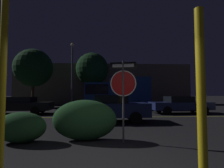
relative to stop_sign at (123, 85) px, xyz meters
name	(u,v)px	position (x,y,z in m)	size (l,w,h in m)	color
road_center_stripe	(105,117)	(-0.52, 5.85, -1.76)	(37.02, 0.12, 0.01)	gold
stop_sign	(123,85)	(0.00, 0.00, 0.00)	(0.80, 0.21, 2.51)	#4C4C51
yellow_pole_left	(2,89)	(-2.35, -2.33, -0.20)	(0.12, 0.12, 3.13)	yellow
yellow_pole_right	(201,92)	(1.08, -2.43, -0.26)	(0.16, 0.16, 3.02)	yellow
hedge_bush_1	(21,127)	(-3.12, 0.12, -1.30)	(1.52, 0.87, 0.93)	#285B2D
hedge_bush_2	(85,120)	(-1.21, 0.30, -1.12)	(2.06, 0.85, 1.29)	#285B2D
passing_car_1	(18,105)	(-6.89, 7.97, -1.10)	(5.03, 2.16, 1.28)	black
passing_car_2	(108,108)	(-0.33, 4.00, -1.04)	(4.38, 1.94, 1.42)	navy
passing_car_3	(180,105)	(5.31, 7.79, -1.10)	(4.75, 2.02, 1.31)	navy
delivery_truck	(117,92)	(0.79, 12.18, -0.08)	(6.47, 2.65, 3.14)	navy
street_lamp	(72,70)	(-3.57, 11.36, 2.03)	(0.37, 0.37, 6.40)	#4C4C51
tree_0	(92,69)	(-2.04, 17.59, 3.00)	(4.28, 4.28, 6.93)	#422D1E
tree_1	(33,68)	(-8.71, 15.23, 2.75)	(4.39, 4.39, 6.72)	#422D1E
building_backdrop	(103,85)	(-0.53, 20.61, 1.13)	(25.06, 3.14, 5.79)	#6B5B4C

